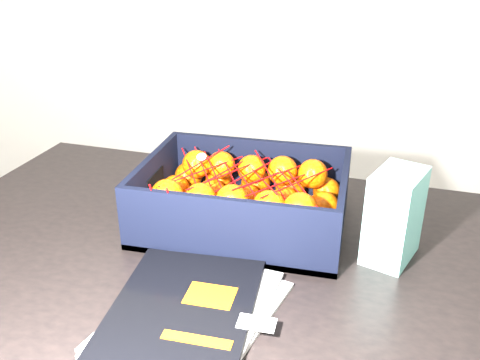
% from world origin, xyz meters
% --- Properties ---
extents(table, '(1.25, 0.87, 0.75)m').
position_xyz_m(table, '(0.22, 0.30, 0.65)').
color(table, black).
rests_on(table, ground).
extents(magazine_stack, '(0.27, 0.32, 0.02)m').
position_xyz_m(magazine_stack, '(0.23, 0.12, 0.76)').
color(magazine_stack, beige).
rests_on(magazine_stack, table).
extents(produce_crate, '(0.39, 0.29, 0.13)m').
position_xyz_m(produce_crate, '(0.24, 0.41, 0.79)').
color(produce_crate, brown).
rests_on(produce_crate, table).
extents(clementine_heap, '(0.37, 0.27, 0.11)m').
position_xyz_m(clementine_heap, '(0.24, 0.41, 0.81)').
color(clementine_heap, '#DD4E04').
rests_on(clementine_heap, produce_crate).
extents(mesh_net, '(0.32, 0.26, 0.09)m').
position_xyz_m(mesh_net, '(0.23, 0.41, 0.85)').
color(mesh_net, red).
rests_on(mesh_net, clementine_heap).
extents(retail_carton, '(0.11, 0.13, 0.16)m').
position_xyz_m(retail_carton, '(0.52, 0.36, 0.83)').
color(retail_carton, white).
rests_on(retail_carton, table).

